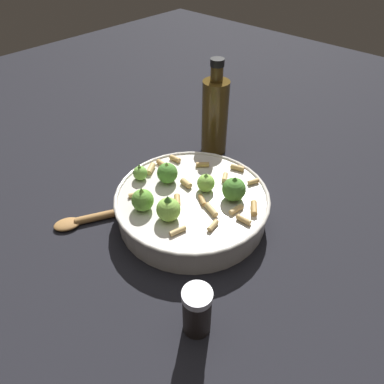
# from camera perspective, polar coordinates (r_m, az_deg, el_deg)

# --- Properties ---
(ground_plane) EXTENTS (2.40, 2.40, 0.00)m
(ground_plane) POSITION_cam_1_polar(r_m,az_deg,el_deg) (0.74, -0.00, -3.80)
(ground_plane) COLOR black
(cooking_pan) EXTENTS (0.31, 0.31, 0.11)m
(cooking_pan) POSITION_cam_1_polar(r_m,az_deg,el_deg) (0.71, -0.10, -1.84)
(cooking_pan) COLOR beige
(cooking_pan) RESTS_ON ground
(pepper_shaker) EXTENTS (0.04, 0.04, 0.09)m
(pepper_shaker) POSITION_cam_1_polar(r_m,az_deg,el_deg) (0.55, 0.80, -18.48)
(pepper_shaker) COLOR black
(pepper_shaker) RESTS_ON ground
(olive_oil_bottle) EXTENTS (0.06, 0.06, 0.24)m
(olive_oil_bottle) POSITION_cam_1_polar(r_m,az_deg,el_deg) (0.88, 3.69, 12.16)
(olive_oil_bottle) COLOR #4C3814
(olive_oil_bottle) RESTS_ON ground
(wooden_spoon) EXTENTS (0.20, 0.13, 0.02)m
(wooden_spoon) POSITION_cam_1_polar(r_m,az_deg,el_deg) (0.75, -14.23, -3.74)
(wooden_spoon) COLOR #9E703D
(wooden_spoon) RESTS_ON ground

